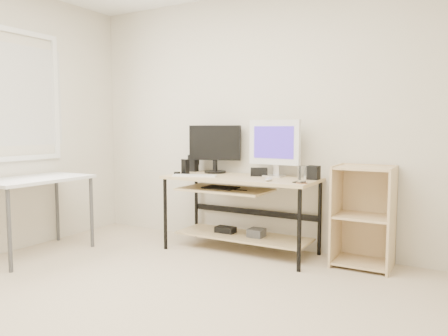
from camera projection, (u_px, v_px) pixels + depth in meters
room at (110, 114)px, 2.88m from camera, size 4.01×4.01×2.62m
desk at (239, 198)px, 4.30m from camera, size 1.50×0.65×0.75m
side_table at (35, 186)px, 4.19m from camera, size 0.60×1.00×0.75m
shelf_unit at (364, 216)px, 3.87m from camera, size 0.50×0.40×0.90m
black_monitor at (215, 146)px, 4.60m from camera, size 0.54×0.23×0.50m
white_imac at (274, 144)px, 4.25m from camera, size 0.52×0.17×0.56m
keyboard at (195, 176)px, 4.31m from camera, size 0.44×0.26×0.01m
mouse at (269, 179)px, 3.93m from camera, size 0.06×0.10×0.03m
center_speaker at (259, 172)px, 4.32m from camera, size 0.18×0.14×0.08m
speaker_left at (193, 163)px, 4.78m from camera, size 0.09×0.09×0.18m
speaker_right at (313, 173)px, 4.04m from camera, size 0.11×0.11×0.13m
audio_controller at (185, 167)px, 4.49m from camera, size 0.09×0.07×0.16m
volume_puck at (177, 173)px, 4.48m from camera, size 0.08×0.08×0.03m
smartphone at (298, 182)px, 3.83m from camera, size 0.06×0.11×0.01m
coaster at (302, 183)px, 3.76m from camera, size 0.12×0.12×0.01m
drinking_glass at (302, 174)px, 3.75m from camera, size 0.09×0.09×0.15m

